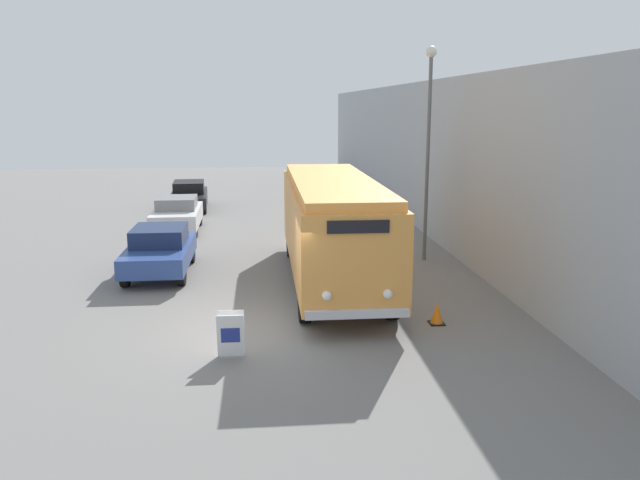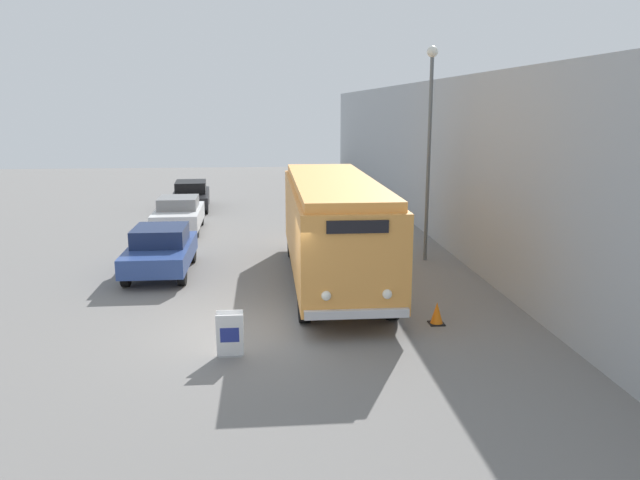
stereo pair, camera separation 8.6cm
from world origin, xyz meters
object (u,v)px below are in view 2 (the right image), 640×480
at_px(sign_board, 230,335).
at_px(streetlamp, 430,126).
at_px(parked_car_near, 161,250).
at_px(traffic_cone, 437,313).
at_px(parked_car_mid, 179,214).
at_px(vintage_bus, 333,224).
at_px(parked_car_far, 191,195).

height_order(sign_board, streetlamp, streetlamp).
distance_m(parked_car_near, traffic_cone, 9.10).
distance_m(streetlamp, parked_car_near, 9.51).
bearing_deg(parked_car_near, parked_car_mid, 92.50).
height_order(vintage_bus, traffic_cone, vintage_bus).
xyz_separation_m(parked_car_mid, parked_car_far, (-0.14, 5.80, -0.02)).
distance_m(vintage_bus, parked_car_near, 5.56).
bearing_deg(vintage_bus, traffic_cone, -61.44).
xyz_separation_m(vintage_bus, parked_car_mid, (-5.58, 8.23, -1.04)).
bearing_deg(parked_car_far, vintage_bus, -71.80).
bearing_deg(parked_car_near, traffic_cone, -36.31).
bearing_deg(vintage_bus, parked_car_far, 112.18).
xyz_separation_m(streetlamp, parked_car_near, (-8.69, -0.97, -3.74)).
xyz_separation_m(vintage_bus, parked_car_far, (-5.72, 14.03, -1.06)).
xyz_separation_m(sign_board, parked_car_mid, (-2.82, 13.62, 0.27)).
relative_size(parked_car_mid, traffic_cone, 7.45).
distance_m(parked_car_mid, parked_car_far, 5.80).
distance_m(vintage_bus, traffic_cone, 4.63).
bearing_deg(parked_car_mid, sign_board, -79.53).
bearing_deg(streetlamp, parked_car_far, 128.37).
bearing_deg(vintage_bus, streetlamp, 35.67).
height_order(sign_board, traffic_cone, sign_board).
bearing_deg(parked_car_far, parked_car_near, -91.86).
height_order(parked_car_mid, parked_car_far, parked_car_mid).
distance_m(vintage_bus, parked_car_far, 15.19).
xyz_separation_m(parked_car_near, parked_car_far, (-0.46, 12.54, -0.05)).
height_order(vintage_bus, parked_car_near, vintage_bus).
bearing_deg(streetlamp, parked_car_mid, 147.41).
bearing_deg(parked_car_near, sign_board, -70.37).
height_order(vintage_bus, parked_car_mid, vintage_bus).
height_order(sign_board, parked_car_far, parked_car_far).
relative_size(vintage_bus, parked_car_far, 2.05).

